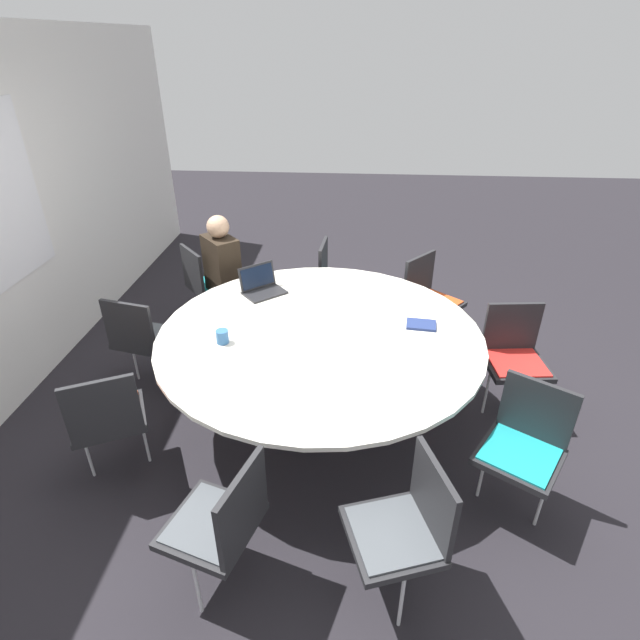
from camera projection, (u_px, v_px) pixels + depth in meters
The scene contains 15 objects.
ground_plane at pixel (320, 415), 3.89m from camera, with size 16.00×16.00×0.00m, color black.
conference_table at pixel (320, 341), 3.55m from camera, with size 2.29×2.29×0.76m.
chair_0 at pixel (207, 280), 4.83m from camera, with size 0.61×0.61×0.86m.
chair_1 at pixel (142, 334), 3.95m from camera, with size 0.51×0.52×0.86m.
chair_2 at pixel (107, 415), 3.11m from camera, with size 0.57×0.58×0.86m.
chair_3 at pixel (222, 520), 2.44m from camera, with size 0.55×0.53×0.86m.
chair_4 at pixel (406, 523), 2.42m from camera, with size 0.55×0.54×0.86m.
chair_5 at pixel (525, 441), 2.91m from camera, with size 0.59×0.60×0.86m.
chair_6 at pixel (514, 352), 3.73m from camera, with size 0.46×0.48×0.86m.
chair_7 at pixel (429, 295), 4.57m from camera, with size 0.61×0.61×0.86m.
chair_8 at pixel (336, 277), 4.90m from camera, with size 0.47×0.45×0.86m.
person_0 at pixel (224, 268), 4.61m from camera, with size 0.42×0.40×1.21m.
laptop at pixel (261, 286), 4.05m from camera, with size 0.39×0.40×0.21m.
spiral_notebook at pixel (421, 325), 3.59m from camera, with size 0.17×0.23×0.02m.
coffee_cup at pixel (222, 337), 3.38m from camera, with size 0.09×0.09×0.09m.
Camera 1 is at (-3.01, -0.23, 2.57)m, focal length 28.00 mm.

